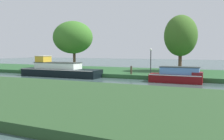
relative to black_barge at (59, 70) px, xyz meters
The scene contains 10 objects.
ground_plane 3.92m from the black_barge, 18.13° to the right, with size 120.00×120.00×0.00m, color #3C5352.
riverbank_far 6.88m from the black_barge, 57.71° to the left, with size 72.00×10.00×0.40m, color #27532B.
riverbank_near 10.85m from the black_barge, 70.24° to the right, with size 72.00×10.00×0.40m, color #2B4B27.
black_barge is the anchor object (origin of this frame).
maroon_narrowboat 12.54m from the black_barge, ahead, with size 4.48×1.53×1.40m.
willow_tree_left 5.94m from the black_barge, 103.66° to the left, with size 5.22×4.54×6.15m.
willow_tree_centre 14.47m from the black_barge, 31.95° to the left, with size 3.80×4.37×6.54m.
lamp_post 9.97m from the black_barge, 17.31° to the left, with size 0.24×0.24×2.63m.
mooring_post_near 7.92m from the black_barge, 10.69° to the left, with size 0.19×0.19×0.85m, color #4A3B2E.
mooring_post_far 11.79m from the black_barge, ahead, with size 0.15×0.15×0.51m, color #4B3D2B.
Camera 1 is at (11.57, -19.48, 2.77)m, focal length 36.94 mm.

